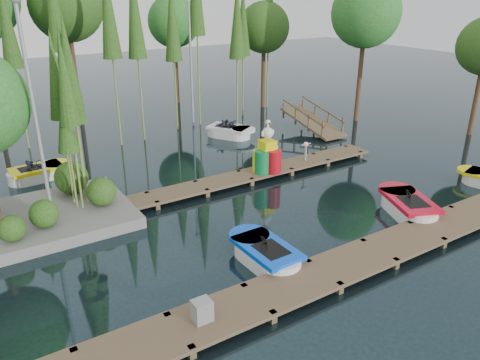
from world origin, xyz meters
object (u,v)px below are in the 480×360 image
boat_blue (265,255)px  yellow_barrel (260,161)px  boat_yellow_far (38,173)px  boat_red (408,207)px  island (6,134)px  utility_cabinet (202,311)px  drum_cluster (269,156)px

boat_blue → yellow_barrel: size_ratio=3.03×
boat_yellow_far → boat_red: bearing=-30.3°
island → boat_red: bearing=-28.7°
island → boat_yellow_far: (1.23, 3.99, -2.91)m
island → boat_yellow_far: island is taller
island → utility_cabinet: bearing=-71.6°
boat_blue → drum_cluster: size_ratio=1.25×
boat_red → yellow_barrel: 6.07m
yellow_barrel → utility_cabinet: bearing=-132.6°
island → boat_red: 13.46m
boat_blue → island: bearing=130.4°
island → drum_cluster: size_ratio=3.10×
utility_cabinet → boat_blue: bearing=28.7°
boat_yellow_far → drum_cluster: (8.13, -4.94, 0.67)m
boat_yellow_far → yellow_barrel: 9.16m
drum_cluster → utility_cabinet: bearing=-134.7°
boat_yellow_far → utility_cabinet: 11.86m
island → boat_blue: 8.79m
utility_cabinet → drum_cluster: (6.76, 6.84, 0.37)m
drum_cluster → boat_red: bearing=-68.0°
yellow_barrel → island: bearing=175.0°
utility_cabinet → yellow_barrel: (6.43, 7.00, 0.18)m
boat_blue → drum_cluster: (3.86, 5.25, 0.68)m
utility_cabinet → yellow_barrel: bearing=47.4°
yellow_barrel → boat_yellow_far: bearing=148.5°
boat_blue → boat_yellow_far: (-4.27, 10.19, 0.01)m
utility_cabinet → yellow_barrel: yellow_barrel is taller
yellow_barrel → drum_cluster: bearing=-25.8°
utility_cabinet → yellow_barrel: size_ratio=0.59×
boat_yellow_far → utility_cabinet: bearing=-68.6°
boat_blue → yellow_barrel: 6.48m
boat_blue → yellow_barrel: (3.53, 5.41, 0.49)m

